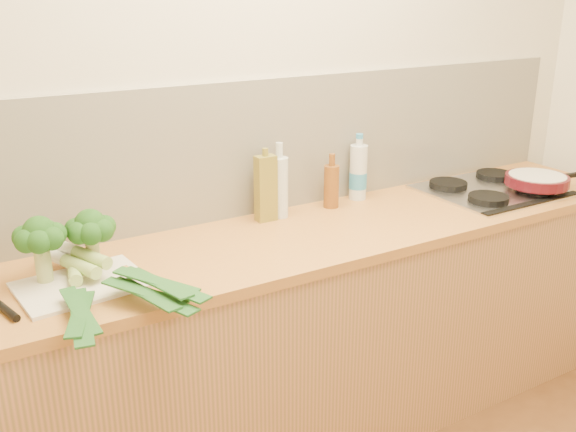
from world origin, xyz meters
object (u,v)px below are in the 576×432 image
chefs_knife (2,307)px  skillet (537,180)px  gas_hob (492,189)px  chopping_board (82,285)px

chefs_knife → skillet: skillet is taller
skillet → gas_hob: bearing=149.5°
gas_hob → chopping_board: 1.84m
chefs_knife → chopping_board: bearing=-4.9°
gas_hob → skillet: 0.20m
chopping_board → skillet: (1.99, -0.08, 0.06)m
gas_hob → chefs_knife: gas_hob is taller
chopping_board → chefs_knife: (-0.24, -0.04, 0.00)m
skillet → chopping_board: bearing=-175.3°
gas_hob → chopping_board: gas_hob is taller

